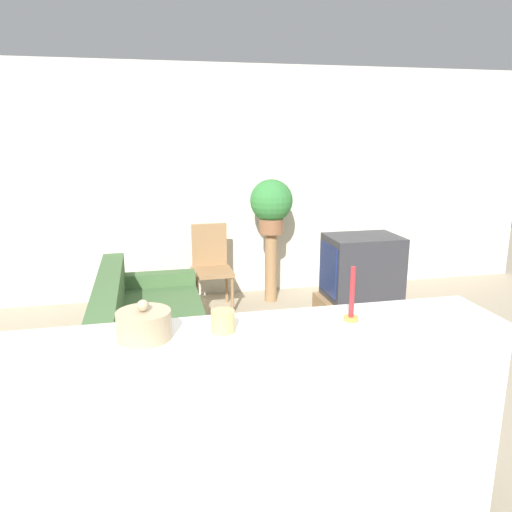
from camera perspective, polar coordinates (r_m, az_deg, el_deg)
name	(u,v)px	position (r m, az deg, el deg)	size (l,w,h in m)	color
ground_plane	(235,479)	(3.16, -2.39, -24.13)	(14.00, 14.00, 0.00)	tan
wall_back	(181,184)	(5.92, -8.53, 8.09)	(9.00, 0.06, 2.70)	beige
couch	(148,333)	(4.44, -12.22, -8.62)	(0.91, 1.99, 0.75)	#476B3D
tv_stand	(359,320)	(4.82, 11.72, -7.22)	(0.76, 0.51, 0.45)	#9E754C
television	(361,267)	(4.65, 11.96, -1.26)	(0.66, 0.48, 0.58)	#333338
wooden_chair	(211,263)	(5.61, -5.16, -0.82)	(0.44, 0.44, 0.94)	#9E754C
plant_stand	(271,267)	(5.83, 1.71, -1.31)	(0.14, 0.14, 0.81)	#9E754C
potted_plant	(271,203)	(5.67, 1.77, 6.04)	(0.48, 0.48, 0.62)	#8E5B3D
foreground_counter	(247,432)	(2.57, -1.05, -19.46)	(2.50, 0.44, 1.07)	white
decorative_bowl	(144,324)	(2.25, -12.69, -7.64)	(0.24, 0.24, 0.18)	tan
candle_jar	(223,321)	(2.28, -3.81, -7.43)	(0.11, 0.11, 0.10)	tan
candlestick	(352,303)	(2.43, 10.88, -5.28)	(0.07, 0.07, 0.27)	#B7933D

